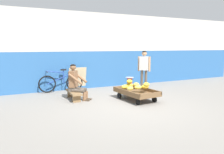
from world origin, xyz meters
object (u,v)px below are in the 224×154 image
at_px(plastic_crate, 130,89).
at_px(customer_adult, 144,66).
at_px(low_bench, 74,93).
at_px(shopping_bag, 140,92).
at_px(vendor_seated, 76,82).
at_px(banana_cart, 136,93).
at_px(sign_board, 77,78).
at_px(weighing_scale, 130,81).
at_px(bicycle_near_left, 61,82).

bearing_deg(plastic_crate, customer_adult, 13.00).
distance_m(low_bench, shopping_bag, 2.30).
distance_m(vendor_seated, shopping_bag, 2.27).
relative_size(banana_cart, plastic_crate, 4.17).
bearing_deg(banana_cart, sign_board, 114.20).
bearing_deg(banana_cart, vendor_seated, 151.88).
xyz_separation_m(low_bench, sign_board, (0.62, 1.59, 0.24)).
xyz_separation_m(banana_cart, vendor_seated, (-1.69, 0.91, 0.33)).
height_order(low_bench, weighing_scale, weighing_scale).
xyz_separation_m(banana_cart, customer_adult, (1.07, 1.16, 0.71)).
bearing_deg(low_bench, bicycle_near_left, 93.08).
bearing_deg(bicycle_near_left, customer_adult, -22.61).
bearing_deg(weighing_scale, vendor_seated, -177.45).
relative_size(low_bench, sign_board, 1.26).
bearing_deg(vendor_seated, sign_board, 71.52).
relative_size(vendor_seated, sign_board, 1.29).
height_order(sign_board, shopping_bag, sign_board).
height_order(banana_cart, plastic_crate, banana_cart).
bearing_deg(plastic_crate, banana_cart, -108.95).
bearing_deg(shopping_bag, customer_adult, 47.41).
relative_size(sign_board, shopping_bag, 3.69).
bearing_deg(bicycle_near_left, plastic_crate, -32.29).
bearing_deg(customer_adult, plastic_crate, -167.00).
height_order(vendor_seated, weighing_scale, vendor_seated).
bearing_deg(weighing_scale, customer_adult, 13.09).
distance_m(weighing_scale, bicycle_near_left, 2.58).
relative_size(bicycle_near_left, shopping_bag, 6.92).
xyz_separation_m(plastic_crate, bicycle_near_left, (-2.18, 1.38, 0.20)).
xyz_separation_m(banana_cart, shopping_bag, (0.50, 0.54, -0.12)).
xyz_separation_m(banana_cart, plastic_crate, (0.34, 1.00, -0.09)).
bearing_deg(banana_cart, customer_adult, 47.49).
bearing_deg(plastic_crate, bicycle_near_left, 147.71).
distance_m(banana_cart, vendor_seated, 1.95).
height_order(plastic_crate, weighing_scale, weighing_scale).
relative_size(plastic_crate, sign_board, 0.41).
bearing_deg(sign_board, low_bench, -111.24).
height_order(banana_cart, vendor_seated, vendor_seated).
bearing_deg(sign_board, shopping_bag, -50.63).
xyz_separation_m(low_bench, plastic_crate, (2.10, 0.04, -0.05)).
bearing_deg(low_bench, plastic_crate, 0.97).
distance_m(banana_cart, shopping_bag, 0.75).
relative_size(low_bench, weighing_scale, 3.71).
distance_m(bicycle_near_left, customer_adult, 3.20).
distance_m(customer_adult, shopping_bag, 1.18).
height_order(low_bench, vendor_seated, vendor_seated).
xyz_separation_m(low_bench, weighing_scale, (2.10, 0.03, 0.25)).
bearing_deg(bicycle_near_left, weighing_scale, -32.31).
bearing_deg(low_bench, sign_board, 68.76).
relative_size(plastic_crate, weighing_scale, 1.20).
height_order(plastic_crate, bicycle_near_left, bicycle_near_left).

